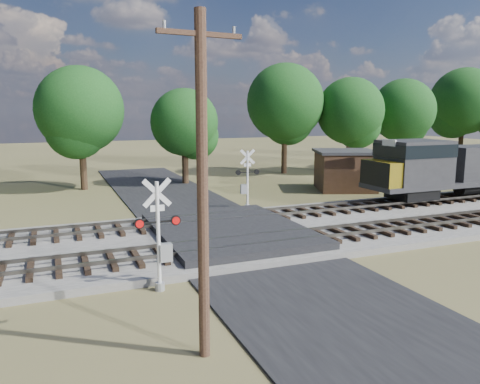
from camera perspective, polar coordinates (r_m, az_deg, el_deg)
name	(u,v)px	position (r m, az deg, el deg)	size (l,w,h in m)	color
ground	(233,241)	(23.05, -0.91, -6.00)	(160.00, 160.00, 0.00)	brown
ballast_bed	(390,218)	(28.47, 17.85, -3.08)	(140.00, 10.00, 0.30)	gray
road	(233,240)	(23.04, -0.91, -5.90)	(7.00, 60.00, 0.08)	black
crossing_panel	(229,232)	(23.42, -1.36, -4.94)	(7.00, 9.00, 0.62)	#262628
track_near	(309,237)	(22.53, 8.41, -5.40)	(140.00, 2.60, 0.33)	black
track_far	(264,215)	(26.82, 2.99, -2.82)	(140.00, 2.60, 0.33)	black
crossing_signal_near	(161,245)	(16.73, -9.62, -6.33)	(1.63, 0.35, 4.05)	silver
crossing_signal_far	(246,184)	(30.10, 0.77, 0.94)	(1.57, 0.37, 3.90)	silver
utility_pole	(202,182)	(11.50, -4.61, 1.21)	(2.12, 0.29, 8.66)	#362018
equipment_shed	(345,170)	(38.44, 12.70, 2.65)	(6.04, 6.04, 3.19)	#452E1D
treeline	(228,108)	(43.67, -1.44, 10.23)	(78.33, 10.94, 11.38)	black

